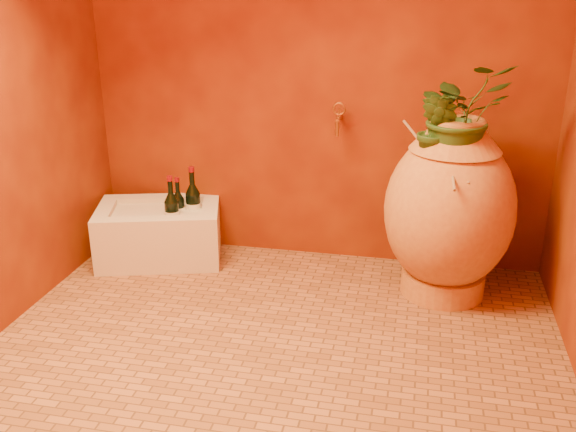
% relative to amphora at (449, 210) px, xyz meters
% --- Properties ---
extents(floor, '(2.50, 2.50, 0.00)m').
position_rel_amphora_xyz_m(floor, '(-0.72, -0.65, -0.45)').
color(floor, brown).
rests_on(floor, ground).
extents(wall_back, '(2.50, 0.02, 2.50)m').
position_rel_amphora_xyz_m(wall_back, '(-0.72, 0.35, 0.80)').
color(wall_back, '#541304').
rests_on(wall_back, ground).
extents(amphora, '(0.77, 0.77, 0.91)m').
position_rel_amphora_xyz_m(amphora, '(0.00, 0.00, 0.00)').
color(amphora, '#BE8135').
rests_on(amphora, floor).
extents(stone_basin, '(0.77, 0.64, 0.31)m').
position_rel_amphora_xyz_m(stone_basin, '(-1.57, 0.10, -0.30)').
color(stone_basin, beige).
rests_on(stone_basin, floor).
extents(wine_bottle_a, '(0.08, 0.08, 0.33)m').
position_rel_amphora_xyz_m(wine_bottle_a, '(-1.47, 0.06, -0.16)').
color(wine_bottle_a, black).
rests_on(wine_bottle_a, stone_basin).
extents(wine_bottle_b, '(0.07, 0.07, 0.29)m').
position_rel_amphora_xyz_m(wine_bottle_b, '(-1.48, 0.17, -0.17)').
color(wine_bottle_b, black).
rests_on(wine_bottle_b, stone_basin).
extents(wine_bottle_c, '(0.09, 0.09, 0.35)m').
position_rel_amphora_xyz_m(wine_bottle_c, '(-1.40, 0.19, -0.15)').
color(wine_bottle_c, black).
rests_on(wine_bottle_c, stone_basin).
extents(wall_tap, '(0.07, 0.15, 0.16)m').
position_rel_amphora_xyz_m(wall_tap, '(-0.59, 0.27, 0.38)').
color(wall_tap, '#A56926').
rests_on(wall_tap, wall_back).
extents(plant_main, '(0.55, 0.53, 0.47)m').
position_rel_amphora_xyz_m(plant_main, '(0.01, -0.02, 0.48)').
color(plant_main, '#234017').
rests_on(plant_main, amphora).
extents(plant_side, '(0.24, 0.24, 0.35)m').
position_rel_amphora_xyz_m(plant_side, '(-0.09, -0.09, 0.41)').
color(plant_side, '#234017').
rests_on(plant_side, amphora).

